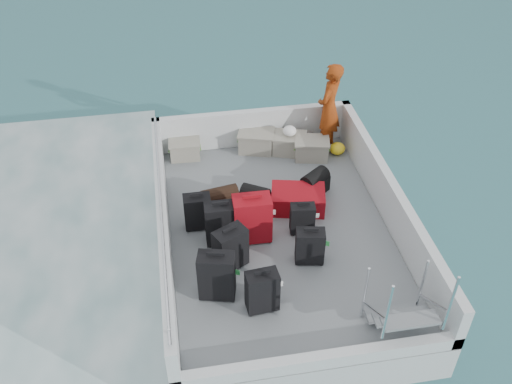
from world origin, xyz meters
TOP-DOWN VIEW (x-y plane):
  - ground at (0.00, 0.00)m, footprint 160.00×160.00m
  - ferry_hull at (0.00, 0.00)m, footprint 3.60×5.00m
  - deck at (0.00, 0.00)m, footprint 3.30×4.70m
  - deck_fittings at (0.35, -0.32)m, footprint 3.60×5.00m
  - suitcase_0 at (-1.08, -1.12)m, footprint 0.53×0.37m
  - suitcase_1 at (-0.89, -0.08)m, footprint 0.48×0.28m
  - suitcase_2 at (-1.21, 0.30)m, footprint 0.41×0.25m
  - suitcase_3 at (-0.53, -1.44)m, footprint 0.44×0.28m
  - suitcase_4 at (-0.83, -0.61)m, footprint 0.53×0.45m
  - suitcase_5 at (-0.44, -0.09)m, footprint 0.56×0.35m
  - suitcase_6 at (0.29, -0.70)m, footprint 0.44×0.31m
  - suitcase_7 at (0.33, -0.08)m, footprint 0.39×0.25m
  - suitcase_8 at (0.40, 0.49)m, footprint 0.95×0.73m
  - duffel_0 at (-0.83, 0.66)m, footprint 0.61×0.40m
  - duffel_1 at (-0.27, 0.60)m, footprint 0.53×0.48m
  - duffel_2 at (0.76, 0.83)m, footprint 0.55×0.52m
  - crate_0 at (-1.27, 2.20)m, footprint 0.53×0.37m
  - crate_1 at (0.02, 2.20)m, footprint 0.69×0.57m
  - crate_2 at (0.59, 2.03)m, footprint 0.66×0.54m
  - crate_3 at (0.95, 1.81)m, footprint 0.64×0.51m
  - yellow_bag at (1.45, 1.84)m, footprint 0.28×0.26m
  - white_bag at (0.59, 2.03)m, footprint 0.24×0.24m
  - passenger at (1.30, 2.09)m, footprint 0.68×0.73m

SIDE VIEW (x-z plane):
  - ground at x=0.00m, z-range 0.00..0.00m
  - ferry_hull at x=0.00m, z-range 0.00..0.60m
  - deck at x=0.00m, z-range 0.60..0.62m
  - yellow_bag at x=1.45m, z-range 0.62..0.84m
  - crate_0 at x=-1.27m, z-range 0.62..0.93m
  - duffel_0 at x=-0.83m, z-range 0.62..0.94m
  - duffel_1 at x=-0.27m, z-range 0.62..0.94m
  - duffel_2 at x=0.76m, z-range 0.62..0.94m
  - suitcase_8 at x=0.40m, z-range 0.62..0.95m
  - crate_2 at x=0.59m, z-range 0.62..0.96m
  - crate_3 at x=0.95m, z-range 0.62..0.97m
  - crate_1 at x=0.02m, z-range 0.62..0.98m
  - suitcase_7 at x=0.33m, z-range 0.62..1.14m
  - suitcase_6 at x=0.29m, z-range 0.62..1.19m
  - suitcase_2 at x=-1.21m, z-range 0.62..1.21m
  - suitcase_3 at x=-0.53m, z-range 0.62..1.26m
  - suitcase_4 at x=-0.83m, z-range 0.62..1.29m
  - suitcase_1 at x=-0.89m, z-range 0.62..1.32m
  - suitcase_0 at x=-1.08m, z-range 0.62..1.36m
  - deck_fittings at x=0.35m, z-range 0.54..1.44m
  - suitcase_5 at x=-0.44m, z-range 0.62..1.39m
  - white_bag at x=0.59m, z-range 0.96..1.14m
  - passenger at x=1.30m, z-range 0.62..2.28m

